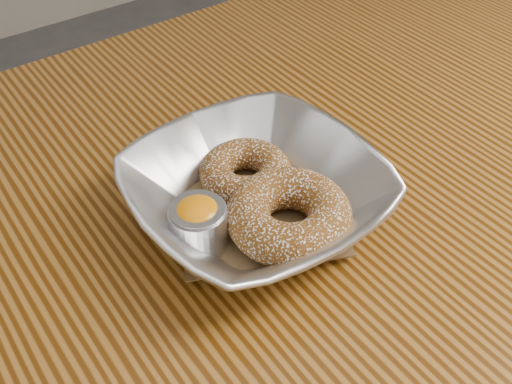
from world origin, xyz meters
TOP-DOWN VIEW (x-y plane):
  - table at (0.00, 0.00)m, footprint 1.20×0.80m
  - serving_bowl at (-0.03, 0.01)m, footprint 0.22×0.22m
  - parchment at (-0.03, 0.01)m, footprint 0.19×0.19m
  - donut_back at (-0.02, 0.04)m, footprint 0.10×0.10m
  - donut_front at (-0.02, -0.03)m, footprint 0.15×0.15m
  - ramekin at (-0.09, 0.00)m, footprint 0.05×0.05m

SIDE VIEW (x-z plane):
  - table at x=0.00m, z-range 0.28..1.03m
  - parchment at x=-0.03m, z-range 0.76..0.76m
  - donut_back at x=-0.02m, z-range 0.76..0.79m
  - serving_bowl at x=-0.03m, z-range 0.75..0.80m
  - donut_front at x=-0.02m, z-range 0.76..0.80m
  - ramekin at x=-0.09m, z-range 0.76..0.81m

